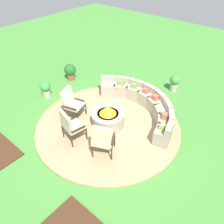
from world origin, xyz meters
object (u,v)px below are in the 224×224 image
curved_stone_bench (143,103)px  lounge_chair_front_left (72,103)px  fire_pit (108,118)px  potted_plant_2 (46,89)px  lounge_chair_back_left (103,139)px  lounge_chair_front_right (71,125)px  potted_plant_0 (70,71)px  potted_plant_1 (175,82)px

curved_stone_bench → lounge_chair_front_left: size_ratio=3.33×
fire_pit → potted_plant_2: size_ratio=1.57×
curved_stone_bench → lounge_chair_back_left: lounge_chair_back_left is taller
lounge_chair_back_left → lounge_chair_front_right: bearing=159.1°
fire_pit → lounge_chair_back_left: size_ratio=0.93×
lounge_chair_front_left → lounge_chair_back_left: (1.88, -0.59, 0.02)m
fire_pit → potted_plant_0: fire_pit is taller
curved_stone_bench → potted_plant_2: size_ratio=5.30×
lounge_chair_back_left → potted_plant_0: bearing=120.0°
lounge_chair_front_left → potted_plant_1: bearing=138.9°
potted_plant_1 → lounge_chair_front_right: bearing=-101.9°
potted_plant_1 → potted_plant_2: potted_plant_1 is taller
lounge_chair_front_right → potted_plant_2: bearing=170.8°
lounge_chair_front_left → potted_plant_1: size_ratio=1.55×
fire_pit → potted_plant_2: fire_pit is taller
lounge_chair_front_left → lounge_chair_front_right: 1.11m
curved_stone_bench → potted_plant_1: 1.92m
fire_pit → lounge_chair_front_left: size_ratio=0.98×
lounge_chair_back_left → lounge_chair_front_left: bearing=132.6°
potted_plant_0 → curved_stone_bench: bearing=1.7°
fire_pit → curved_stone_bench: bearing=73.0°
lounge_chair_front_right → potted_plant_0: bearing=150.6°
curved_stone_bench → potted_plant_2: (-3.29, -1.61, 0.01)m
lounge_chair_front_right → potted_plant_2: size_ratio=1.67×
potted_plant_1 → potted_plant_0: bearing=-151.9°
curved_stone_bench → lounge_chair_back_left: size_ratio=3.13×
fire_pit → lounge_chair_front_right: 1.27m
lounge_chair_front_left → potted_plant_2: bearing=-111.6°
lounge_chair_front_left → potted_plant_1: (1.75, 3.69, -0.22)m
lounge_chair_front_left → potted_plant_0: (-2.04, 1.67, -0.23)m
fire_pit → potted_plant_1: bearing=79.9°
lounge_chair_front_left → potted_plant_0: bearing=-145.2°
lounge_chair_back_left → potted_plant_1: bearing=61.8°
potted_plant_0 → potted_plant_2: potted_plant_0 is taller
curved_stone_bench → potted_plant_0: curved_stone_bench is taller
lounge_chair_front_left → potted_plant_1: lounge_chair_front_left is taller
lounge_chair_back_left → potted_plant_1: lounge_chair_back_left is taller
potted_plant_1 → potted_plant_2: size_ratio=1.02×
curved_stone_bench → lounge_chair_front_left: 2.39m
fire_pit → lounge_chair_front_right: (-0.35, -1.19, 0.27)m
curved_stone_bench → potted_plant_1: size_ratio=5.18×
lounge_chair_front_right → potted_plant_1: 4.56m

